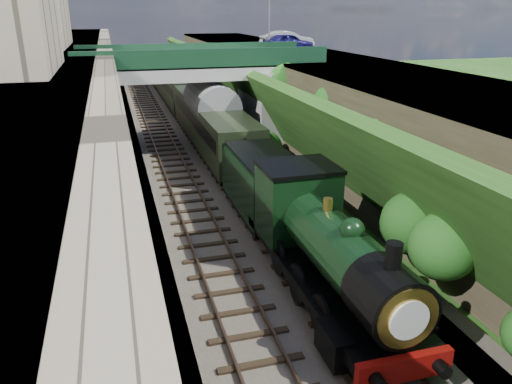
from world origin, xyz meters
TOP-DOWN VIEW (x-y plane):
  - ground at (0.00, 0.00)m, footprint 160.00×160.00m
  - trackbed at (0.00, 20.00)m, footprint 10.00×90.00m
  - retaining_wall at (-5.50, 20.00)m, footprint 1.00×90.00m
  - street_plateau_left at (-9.00, 20.00)m, footprint 6.00×90.00m
  - street_plateau_right at (9.50, 20.00)m, footprint 8.00×90.00m
  - embankment_slope at (4.97, 16.60)m, footprint 4.53×90.00m
  - track_left at (-2.00, 20.00)m, footprint 2.50×90.00m
  - track_right at (1.20, 20.00)m, footprint 2.50×90.00m
  - road_bridge at (0.94, 24.00)m, footprint 16.00×6.40m
  - building_far at (-10.50, 30.00)m, footprint 5.00×10.00m
  - building_near at (-9.50, 14.00)m, footprint 4.00×8.00m
  - tree at (5.91, 22.17)m, footprint 3.60×3.80m
  - lamppost at (8.02, 31.98)m, footprint 0.87×0.15m
  - car_blue at (8.91, 29.71)m, footprint 4.60×2.66m
  - car_silver at (9.88, 32.89)m, footprint 4.66×1.63m
  - locomotive at (1.20, 3.64)m, footprint 3.10×10.22m
  - tender at (1.20, 11.00)m, footprint 2.70×6.00m
  - coach_front at (1.20, 23.60)m, footprint 2.90×18.00m
  - coach_middle at (1.20, 42.40)m, footprint 2.90×18.00m
  - coach_rear at (1.20, 61.20)m, footprint 2.90×18.00m

SIDE VIEW (x-z plane):
  - ground at x=0.00m, z-range 0.00..0.00m
  - trackbed at x=0.00m, z-range 0.00..0.20m
  - track_left at x=-2.00m, z-range 0.15..0.35m
  - track_right at x=1.20m, z-range 0.15..0.35m
  - tender at x=1.20m, z-range 0.09..3.14m
  - locomotive at x=1.20m, z-range -0.02..3.81m
  - coach_front at x=1.20m, z-range 0.20..3.90m
  - coach_middle at x=1.20m, z-range 0.20..3.90m
  - coach_rear at x=1.20m, z-range 0.20..3.90m
  - embankment_slope at x=4.97m, z-range -0.47..5.89m
  - street_plateau_right at x=9.50m, z-range 0.00..6.25m
  - retaining_wall at x=-5.50m, z-range 0.00..7.00m
  - street_plateau_left at x=-9.00m, z-range 0.00..7.00m
  - road_bridge at x=0.94m, z-range 0.45..7.70m
  - tree at x=5.91m, z-range 1.35..7.95m
  - car_blue at x=8.91m, z-range 6.25..7.72m
  - car_silver at x=9.88m, z-range 6.25..7.78m
  - building_near at x=-9.50m, z-range 7.00..11.00m
  - lamppost at x=8.02m, z-range 6.57..12.57m
  - building_far at x=-10.50m, z-range 7.00..13.00m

